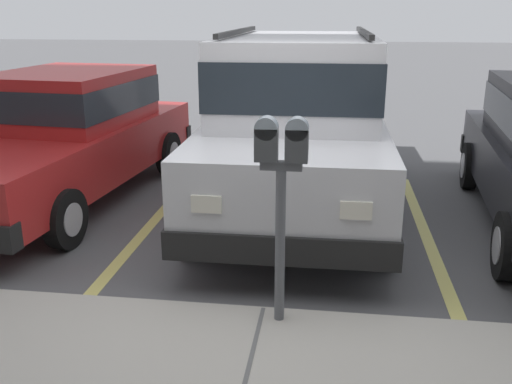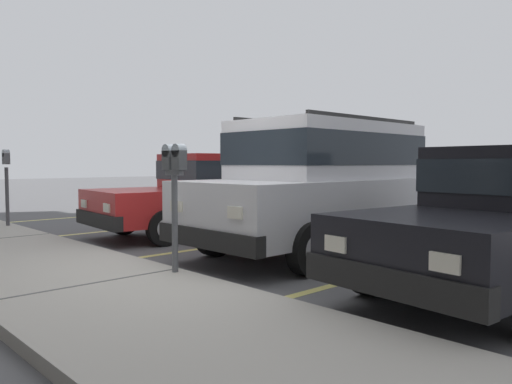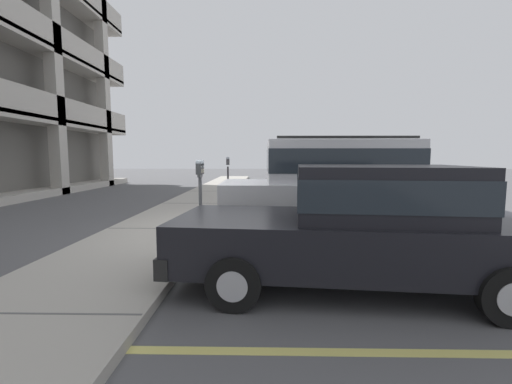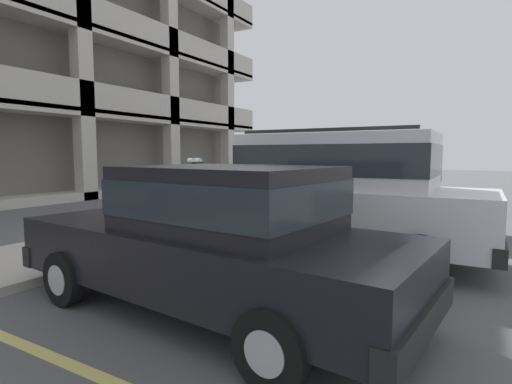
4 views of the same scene
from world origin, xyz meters
The scene contains 8 objects.
ground_plane centered at (0.00, 0.00, -0.05)m, with size 80.00×80.00×0.10m.
sidewalk centered at (0.00, 1.30, 0.06)m, with size 40.00×2.20×0.12m.
parking_stall_lines centered at (1.47, -1.40, 0.00)m, with size 11.87×4.80×0.01m.
silver_suv centered at (-0.06, -2.48, 1.09)m, with size 2.05×4.80×2.03m.
red_sedan centered at (-2.96, -2.19, 0.82)m, with size 2.16×4.63×1.54m.
dark_hatchback centered at (2.78, -2.48, 0.82)m, with size 2.14×4.62×1.54m.
parking_meter_near centered at (-0.13, 0.35, 1.21)m, with size 0.35×0.12×1.46m.
parking_meter_far centered at (5.75, 0.38, 1.11)m, with size 0.15×0.12×1.52m.
Camera 4 is at (-6.27, -4.61, 1.66)m, focal length 28.00 mm.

